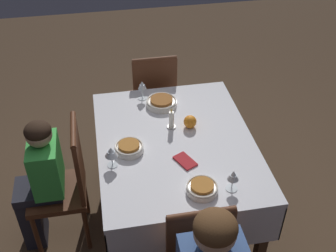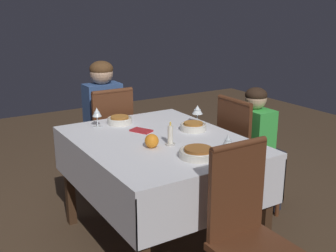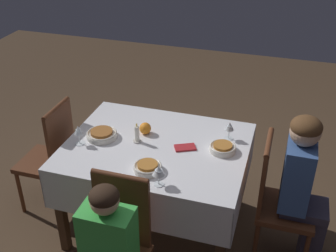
{
  "view_description": "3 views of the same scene",
  "coord_description": "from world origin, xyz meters",
  "px_view_note": "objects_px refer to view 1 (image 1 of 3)",
  "views": [
    {
      "loc": [
        2.04,
        -0.42,
        2.51
      ],
      "look_at": [
        0.01,
        -0.05,
        0.89
      ],
      "focal_mm": 45.0,
      "sensor_mm": 36.0,
      "label": 1
    },
    {
      "loc": [
        -2.25,
        1.32,
        1.61
      ],
      "look_at": [
        0.02,
        -0.08,
        0.83
      ],
      "focal_mm": 45.0,
      "sensor_mm": 36.0,
      "label": 2
    },
    {
      "loc": [
        0.81,
        -2.36,
        2.38
      ],
      "look_at": [
        0.07,
        0.05,
        0.9
      ],
      "focal_mm": 45.0,
      "sensor_mm": 36.0,
      "label": 3
    }
  ],
  "objects_px": {
    "person_child_green": "(40,180)",
    "wine_glass_east": "(233,176)",
    "chair_west": "(154,98)",
    "napkin_red_folded": "(185,161)",
    "dining_table": "(175,152)",
    "bowl_east": "(202,188)",
    "bowl_south": "(129,148)",
    "bowl_west": "(162,102)",
    "wine_glass_west": "(142,86)",
    "wine_glass_south": "(111,152)",
    "candle_centerpiece": "(171,121)",
    "chair_south": "(66,181)",
    "orange_fruit": "(190,122)"
  },
  "relations": [
    {
      "from": "dining_table",
      "to": "chair_south",
      "type": "bearing_deg",
      "value": -90.47
    },
    {
      "from": "person_child_green",
      "to": "orange_fruit",
      "type": "relative_size",
      "value": 11.64
    },
    {
      "from": "dining_table",
      "to": "bowl_east",
      "type": "bearing_deg",
      "value": 7.42
    },
    {
      "from": "wine_glass_west",
      "to": "napkin_red_folded",
      "type": "relative_size",
      "value": 0.88
    },
    {
      "from": "person_child_green",
      "to": "candle_centerpiece",
      "type": "xyz_separation_m",
      "value": [
        -0.14,
        0.89,
        0.26
      ]
    },
    {
      "from": "bowl_east",
      "to": "wine_glass_east",
      "type": "xyz_separation_m",
      "value": [
        0.01,
        0.17,
        0.07
      ]
    },
    {
      "from": "wine_glass_south",
      "to": "wine_glass_west",
      "type": "height_order",
      "value": "wine_glass_west"
    },
    {
      "from": "chair_south",
      "to": "bowl_south",
      "type": "bearing_deg",
      "value": 83.41
    },
    {
      "from": "wine_glass_east",
      "to": "candle_centerpiece",
      "type": "distance_m",
      "value": 0.66
    },
    {
      "from": "dining_table",
      "to": "wine_glass_west",
      "type": "xyz_separation_m",
      "value": [
        -0.52,
        -0.14,
        0.21
      ]
    },
    {
      "from": "chair_west",
      "to": "bowl_south",
      "type": "height_order",
      "value": "chair_west"
    },
    {
      "from": "dining_table",
      "to": "candle_centerpiece",
      "type": "relative_size",
      "value": 8.41
    },
    {
      "from": "chair_south",
      "to": "bowl_south",
      "type": "distance_m",
      "value": 0.51
    },
    {
      "from": "wine_glass_west",
      "to": "chair_west",
      "type": "bearing_deg",
      "value": 159.17
    },
    {
      "from": "bowl_south",
      "to": "wine_glass_west",
      "type": "height_order",
      "value": "wine_glass_west"
    },
    {
      "from": "bowl_south",
      "to": "bowl_west",
      "type": "bearing_deg",
      "value": 147.93
    },
    {
      "from": "chair_south",
      "to": "wine_glass_south",
      "type": "bearing_deg",
      "value": 62.72
    },
    {
      "from": "person_child_green",
      "to": "bowl_east",
      "type": "bearing_deg",
      "value": 63.96
    },
    {
      "from": "person_child_green",
      "to": "wine_glass_east",
      "type": "height_order",
      "value": "person_child_green"
    },
    {
      "from": "bowl_south",
      "to": "bowl_west",
      "type": "xyz_separation_m",
      "value": [
        -0.45,
        0.28,
        -0.0
      ]
    },
    {
      "from": "chair_south",
      "to": "bowl_west",
      "type": "distance_m",
      "value": 0.86
    },
    {
      "from": "chair_west",
      "to": "wine_glass_east",
      "type": "relative_size",
      "value": 6.84
    },
    {
      "from": "dining_table",
      "to": "bowl_south",
      "type": "xyz_separation_m",
      "value": [
        0.04,
        -0.31,
        0.13
      ]
    },
    {
      "from": "chair_south",
      "to": "wine_glass_west",
      "type": "relative_size",
      "value": 6.48
    },
    {
      "from": "bowl_west",
      "to": "wine_glass_west",
      "type": "xyz_separation_m",
      "value": [
        -0.11,
        -0.12,
        0.08
      ]
    },
    {
      "from": "orange_fruit",
      "to": "bowl_west",
      "type": "bearing_deg",
      "value": -152.64
    },
    {
      "from": "candle_centerpiece",
      "to": "wine_glass_west",
      "type": "bearing_deg",
      "value": -159.74
    },
    {
      "from": "bowl_south",
      "to": "napkin_red_folded",
      "type": "bearing_deg",
      "value": 63.56
    },
    {
      "from": "bowl_south",
      "to": "candle_centerpiece",
      "type": "bearing_deg",
      "value": 121.81
    },
    {
      "from": "wine_glass_west",
      "to": "person_child_green",
      "type": "bearing_deg",
      "value": -55.4
    },
    {
      "from": "bowl_south",
      "to": "orange_fruit",
      "type": "distance_m",
      "value": 0.46
    },
    {
      "from": "chair_south",
      "to": "person_child_green",
      "type": "height_order",
      "value": "person_child_green"
    },
    {
      "from": "dining_table",
      "to": "napkin_red_folded",
      "type": "distance_m",
      "value": 0.23
    },
    {
      "from": "dining_table",
      "to": "wine_glass_west",
      "type": "height_order",
      "value": "wine_glass_west"
    },
    {
      "from": "bowl_east",
      "to": "bowl_south",
      "type": "distance_m",
      "value": 0.55
    },
    {
      "from": "orange_fruit",
      "to": "wine_glass_west",
      "type": "bearing_deg",
      "value": -145.97
    },
    {
      "from": "bowl_west",
      "to": "orange_fruit",
      "type": "distance_m",
      "value": 0.32
    },
    {
      "from": "chair_west",
      "to": "napkin_red_folded",
      "type": "xyz_separation_m",
      "value": [
        1.07,
        0.03,
        0.25
      ]
    },
    {
      "from": "chair_south",
      "to": "bowl_east",
      "type": "bearing_deg",
      "value": 59.49
    },
    {
      "from": "chair_west",
      "to": "person_child_green",
      "type": "xyz_separation_m",
      "value": [
        0.86,
        -0.88,
        0.04
      ]
    },
    {
      "from": "person_child_green",
      "to": "wine_glass_west",
      "type": "distance_m",
      "value": 0.96
    },
    {
      "from": "chair_south",
      "to": "bowl_east",
      "type": "relative_size",
      "value": 5.23
    },
    {
      "from": "chair_west",
      "to": "wine_glass_south",
      "type": "bearing_deg",
      "value": 68.35
    },
    {
      "from": "chair_west",
      "to": "wine_glass_west",
      "type": "height_order",
      "value": "chair_west"
    },
    {
      "from": "wine_glass_east",
      "to": "chair_west",
      "type": "bearing_deg",
      "value": -169.64
    },
    {
      "from": "bowl_west",
      "to": "bowl_south",
      "type": "bearing_deg",
      "value": -32.07
    },
    {
      "from": "wine_glass_east",
      "to": "wine_glass_west",
      "type": "distance_m",
      "value": 1.06
    },
    {
      "from": "wine_glass_east",
      "to": "bowl_east",
      "type": "bearing_deg",
      "value": -93.74
    },
    {
      "from": "candle_centerpiece",
      "to": "napkin_red_folded",
      "type": "bearing_deg",
      "value": 3.67
    },
    {
      "from": "wine_glass_south",
      "to": "orange_fruit",
      "type": "bearing_deg",
      "value": 117.49
    }
  ]
}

